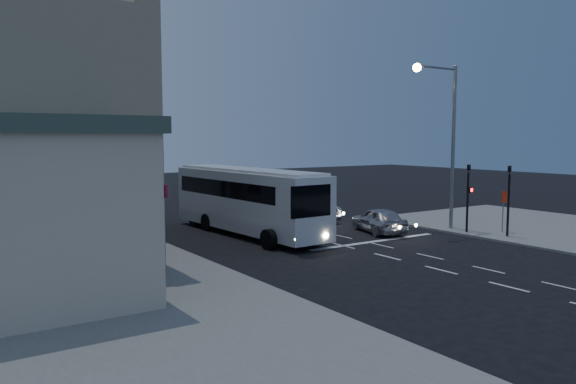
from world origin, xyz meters
TOP-DOWN VIEW (x-y plane):
  - ground at (0.00, 0.00)m, footprint 120.00×120.00m
  - sidewalk_far at (-13.00, 8.00)m, footprint 12.00×50.00m
  - road_markings at (1.29, 3.31)m, footprint 8.00×30.55m
  - tour_bus at (-2.27, 7.30)m, footprint 2.95×11.66m
  - car_suv at (3.98, 3.80)m, footprint 2.72×4.43m
  - car_sedan_a at (3.76, 9.44)m, footprint 1.91×4.31m
  - car_sedan_b at (3.87, 15.73)m, footprint 2.97×5.55m
  - car_sedan_c at (4.30, 20.33)m, footprint 3.73×5.87m
  - car_extra at (3.98, 25.87)m, footprint 2.37×4.54m
  - traffic_signal_main at (7.60, 0.78)m, footprint 0.25×0.35m
  - traffic_signal_side at (8.30, -1.20)m, footprint 0.18×0.15m
  - regulatory_sign at (9.30, -0.24)m, footprint 0.45×0.12m
  - streetlight at (7.34, 2.20)m, footprint 3.32×0.44m
  - low_building_south at (-14.50, -0.50)m, footprint 7.40×5.40m
  - street_tree at (-8.21, 15.02)m, footprint 4.00×4.00m

SIDE VIEW (x-z plane):
  - ground at x=0.00m, z-range 0.00..0.00m
  - road_markings at x=1.29m, z-range 0.00..0.01m
  - sidewalk_far at x=-13.00m, z-range 0.00..0.12m
  - car_sedan_a at x=3.76m, z-range 0.00..1.38m
  - car_suv at x=3.98m, z-range 0.00..1.41m
  - car_extra at x=3.98m, z-range 0.00..1.42m
  - car_sedan_c at x=4.30m, z-range 0.00..1.51m
  - car_sedan_b at x=3.87m, z-range 0.00..1.53m
  - regulatory_sign at x=9.30m, z-range 0.50..2.70m
  - tour_bus at x=-2.27m, z-range 0.14..3.70m
  - traffic_signal_main at x=7.60m, z-range 0.37..4.47m
  - traffic_signal_side at x=8.30m, z-range 0.37..4.47m
  - low_building_south at x=-14.50m, z-range 0.15..5.85m
  - street_tree at x=-8.21m, z-range 1.40..7.60m
  - streetlight at x=7.34m, z-range 1.23..10.23m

